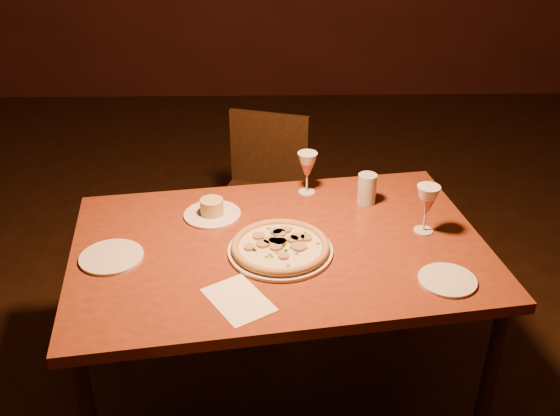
{
  "coord_description": "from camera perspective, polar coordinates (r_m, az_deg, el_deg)",
  "views": [
    {
      "loc": [
        0.05,
        -2.01,
        1.94
      ],
      "look_at": [
        0.08,
        -0.14,
        0.88
      ],
      "focal_mm": 40.0,
      "sensor_mm": 36.0,
      "label": 1
    }
  ],
  "objects": [
    {
      "name": "menu_card",
      "position": [
        1.91,
        -3.82,
        -8.36
      ],
      "size": [
        0.25,
        0.27,
        0.0
      ],
      "primitive_type": "cube",
      "rotation": [
        0.0,
        0.0,
        0.57
      ],
      "color": "white",
      "rests_on": "dining_table"
    },
    {
      "name": "side_plate_left",
      "position": [
        2.16,
        -15.15,
        -4.35
      ],
      "size": [
        0.21,
        0.21,
        0.01
      ],
      "primitive_type": "cylinder",
      "color": "silver",
      "rests_on": "dining_table"
    },
    {
      "name": "pizza_plate",
      "position": [
        2.11,
        0.03,
        -3.6
      ],
      "size": [
        0.36,
        0.36,
        0.04
      ],
      "color": "silver",
      "rests_on": "dining_table"
    },
    {
      "name": "wine_glass_far",
      "position": [
        2.46,
        2.49,
        3.22
      ],
      "size": [
        0.08,
        0.08,
        0.17
      ],
      "primitive_type": null,
      "color": "#C96C54",
      "rests_on": "dining_table"
    },
    {
      "name": "ramekin_saucer",
      "position": [
        2.33,
        -6.23,
        -0.24
      ],
      "size": [
        0.21,
        0.21,
        0.07
      ],
      "color": "silver",
      "rests_on": "dining_table"
    },
    {
      "name": "chair_far",
      "position": [
        3.12,
        -1.6,
        1.63
      ],
      "size": [
        0.5,
        0.5,
        0.84
      ],
      "rotation": [
        0.0,
        0.0,
        -0.3
      ],
      "color": "black",
      "rests_on": "floor"
    },
    {
      "name": "wine_glass_right",
      "position": [
        2.25,
        13.21,
        -0.1
      ],
      "size": [
        0.08,
        0.08,
        0.18
      ],
      "primitive_type": null,
      "color": "#C96C54",
      "rests_on": "dining_table"
    },
    {
      "name": "floor",
      "position": [
        2.79,
        -1.86,
        -14.35
      ],
      "size": [
        7.0,
        7.0,
        0.0
      ],
      "primitive_type": "plane",
      "color": "black",
      "rests_on": "ground"
    },
    {
      "name": "water_tumbler",
      "position": [
        2.41,
        7.95,
        1.74
      ],
      "size": [
        0.07,
        0.07,
        0.12
      ],
      "primitive_type": "cylinder",
      "color": "#B3BEC4",
      "rests_on": "dining_table"
    },
    {
      "name": "side_plate_near",
      "position": [
        2.05,
        15.05,
        -6.38
      ],
      "size": [
        0.18,
        0.18,
        0.01
      ],
      "primitive_type": "cylinder",
      "color": "silver",
      "rests_on": "dining_table"
    },
    {
      "name": "dining_table",
      "position": [
        2.21,
        -0.06,
        -4.73
      ],
      "size": [
        1.54,
        1.11,
        0.76
      ],
      "rotation": [
        0.0,
        0.0,
        0.15
      ],
      "color": "brown",
      "rests_on": "floor"
    }
  ]
}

